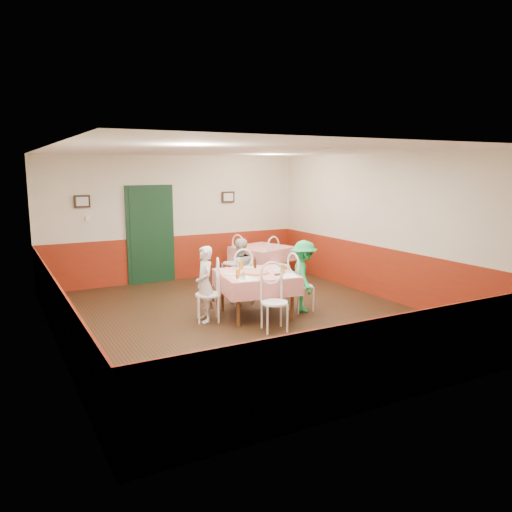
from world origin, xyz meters
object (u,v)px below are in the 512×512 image
chair_right (301,286)px  chair_near (274,303)px  glass_a (238,274)px  wallet (278,275)px  second_table (262,263)px  diner_left (205,284)px  main_table (256,295)px  glass_c (241,265)px  chair_left (208,295)px  chair_second_a (232,263)px  diner_right (304,276)px  chair_second_b (279,266)px  beer_bottle (255,263)px  glass_b (283,269)px  diner_far (240,271)px  pizza (256,272)px  chair_far (241,280)px

chair_right → chair_near: same height
glass_a → wallet: (0.68, -0.16, -0.06)m
second_table → diner_left: diner_left is taller
chair_right → chair_near: (-0.97, -0.71, 0.00)m
main_table → glass_c: size_ratio=8.90×
main_table → wallet: wallet is taller
second_table → glass_c: size_ratio=8.17×
chair_left → glass_c: bearing=128.8°
chair_second_a → diner_left: diner_left is taller
glass_a → diner_right: (1.33, 0.06, -0.19)m
chair_second_a → chair_second_b: 1.06m
diner_left → diner_right: 1.80m
beer_bottle → diner_right: 0.90m
chair_left → glass_b: glass_b is taller
second_table → wallet: wallet is taller
wallet → chair_near: bearing=-118.0°
glass_c → chair_left: bearing=-160.6°
diner_left → diner_far: bearing=133.5°
chair_second_a → glass_b: bearing=-25.3°
glass_b → pizza: bearing=146.0°
glass_a → diner_left: size_ratio=0.11×
chair_second_b → diner_left: 2.85m
glass_a → diner_left: (-0.45, 0.33, -0.20)m
glass_a → glass_b: bearing=-6.4°
main_table → wallet: (0.23, -0.36, 0.40)m
wallet → diner_far: size_ratio=0.09×
chair_right → chair_second_b: (0.65, 1.83, 0.00)m
glass_c → diner_left: size_ratio=0.11×
chair_right → glass_c: size_ratio=6.57×
pizza → beer_bottle: 0.44m
chair_right → glass_a: (-1.28, -0.07, 0.38)m
chair_second_a → glass_c: 2.24m
diner_left → second_table: bearing=141.4°
diner_right → diner_left: bearing=105.0°
chair_far → glass_c: size_ratio=6.57×
glass_c → diner_right: bearing=-28.6°
pizza → diner_far: 0.95m
chair_near → pizza: (0.11, 0.81, 0.32)m
chair_near → chair_second_a: size_ratio=1.00×
glass_b → diner_far: size_ratio=0.13×
pizza → second_table: bearing=58.7°
glass_b → main_table: bearing=141.3°
chair_far → pizza: bearing=88.8°
chair_left → chair_second_b: same height
chair_right → glass_c: chair_right is taller
glass_c → chair_second_b: bearing=39.6°
second_table → chair_second_a: chair_second_a is taller
chair_near → glass_b: glass_b is taller
diner_left → chair_left: bearing=88.5°
chair_left → chair_second_a: bearing=165.2°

